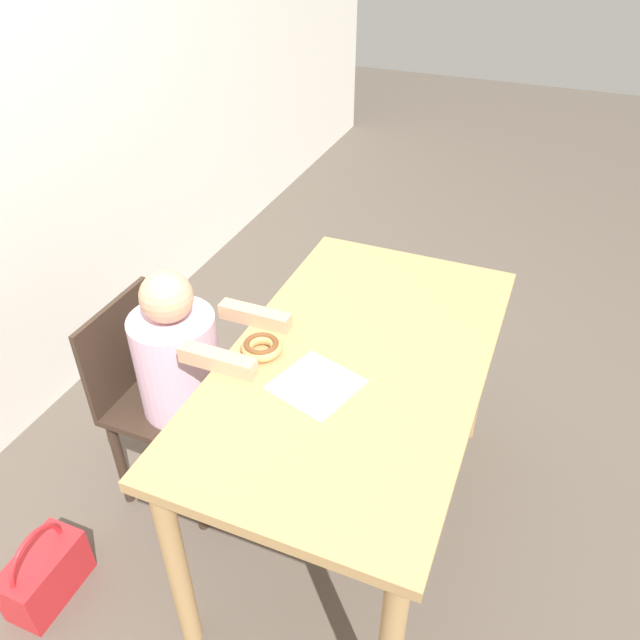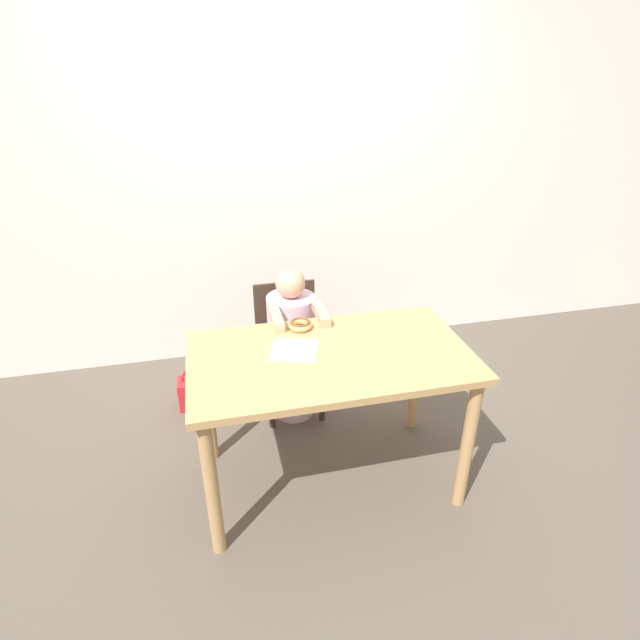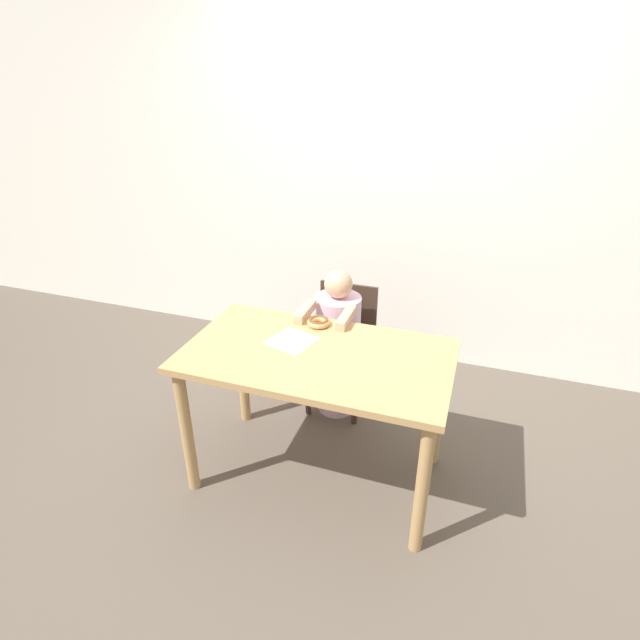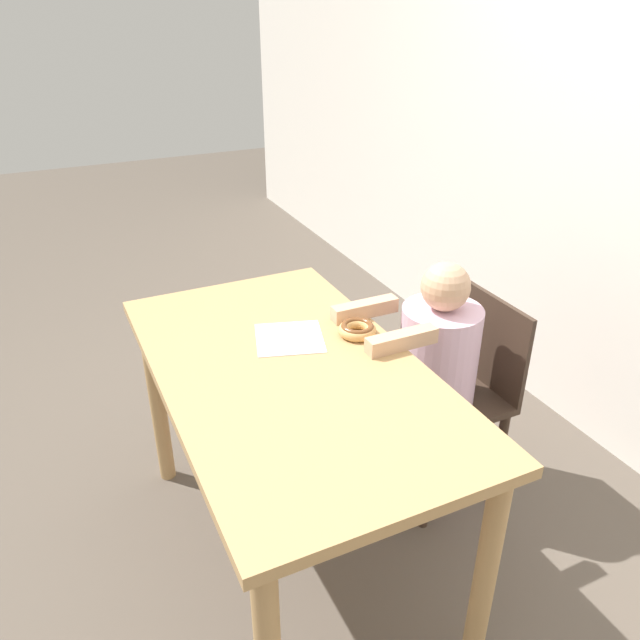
{
  "view_description": "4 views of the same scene",
  "coord_description": "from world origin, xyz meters",
  "px_view_note": "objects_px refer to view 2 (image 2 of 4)",
  "views": [
    {
      "loc": [
        -1.35,
        -0.43,
        1.93
      ],
      "look_at": [
        -0.02,
        0.11,
        0.89
      ],
      "focal_mm": 35.0,
      "sensor_mm": 36.0,
      "label": 1
    },
    {
      "loc": [
        -0.5,
        -1.89,
        1.95
      ],
      "look_at": [
        -0.02,
        0.11,
        0.89
      ],
      "focal_mm": 28.0,
      "sensor_mm": 36.0,
      "label": 2
    },
    {
      "loc": [
        0.68,
        -1.94,
        2.0
      ],
      "look_at": [
        -0.02,
        0.11,
        0.89
      ],
      "focal_mm": 28.0,
      "sensor_mm": 36.0,
      "label": 3
    },
    {
      "loc": [
        1.43,
        -0.57,
        1.73
      ],
      "look_at": [
        -0.02,
        0.11,
        0.89
      ],
      "focal_mm": 35.0,
      "sensor_mm": 36.0,
      "label": 4
    }
  ],
  "objects_px": {
    "child_figure": "(292,347)",
    "donut": "(300,325)",
    "chair": "(289,346)",
    "handbag": "(200,390)"
  },
  "relations": [
    {
      "from": "child_figure",
      "to": "donut",
      "type": "distance_m",
      "value": 0.45
    },
    {
      "from": "chair",
      "to": "child_figure",
      "type": "xyz_separation_m",
      "value": [
        0.0,
        -0.11,
        0.05
      ]
    },
    {
      "from": "child_figure",
      "to": "donut",
      "type": "bearing_deg",
      "value": -91.79
    },
    {
      "from": "chair",
      "to": "donut",
      "type": "relative_size",
      "value": 6.5
    },
    {
      "from": "chair",
      "to": "donut",
      "type": "distance_m",
      "value": 0.56
    },
    {
      "from": "child_figure",
      "to": "handbag",
      "type": "bearing_deg",
      "value": 158.31
    },
    {
      "from": "child_figure",
      "to": "handbag",
      "type": "relative_size",
      "value": 3.21
    },
    {
      "from": "chair",
      "to": "donut",
      "type": "bearing_deg",
      "value": -91.34
    },
    {
      "from": "child_figure",
      "to": "donut",
      "type": "height_order",
      "value": "child_figure"
    },
    {
      "from": "donut",
      "to": "handbag",
      "type": "bearing_deg",
      "value": 135.62
    }
  ]
}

